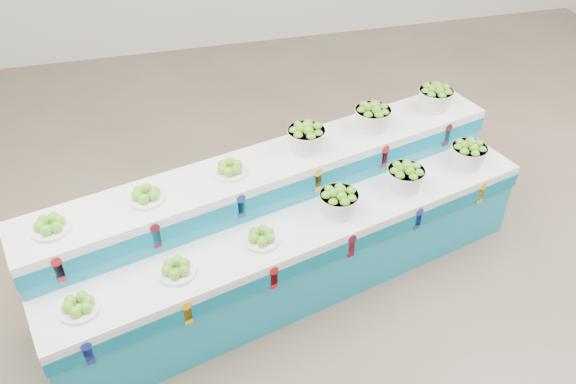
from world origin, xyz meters
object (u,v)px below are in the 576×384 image
object	(u,v)px
display_stand	(288,228)
basket_lower_left	(339,201)
plate_upper_mid	(146,194)
basket_upper_right	(435,97)

from	to	relation	value
display_stand	basket_lower_left	world-z (taller)	display_stand
basket_lower_left	plate_upper_mid	size ratio (longest dim) A/B	1.14
basket_upper_right	plate_upper_mid	bearing A→B (deg)	-165.28
display_stand	basket_lower_left	distance (m)	0.50
basket_lower_left	basket_upper_right	bearing A→B (deg)	35.36
basket_lower_left	basket_upper_right	size ratio (longest dim) A/B	1.00
display_stand	plate_upper_mid	size ratio (longest dim) A/B	15.04
basket_lower_left	plate_upper_mid	distance (m)	1.42
basket_lower_left	plate_upper_mid	xyz separation A→B (m)	(-1.39, 0.14, 0.24)
plate_upper_mid	display_stand	bearing A→B (deg)	1.03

